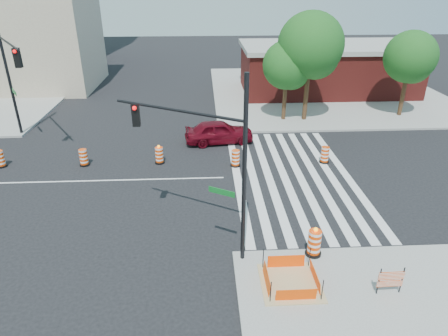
% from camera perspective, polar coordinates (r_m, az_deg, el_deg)
% --- Properties ---
extents(ground, '(120.00, 120.00, 0.00)m').
position_cam_1_polar(ground, '(23.54, -17.37, -1.73)').
color(ground, black).
rests_on(ground, ground).
extents(sidewalk_ne, '(22.00, 22.00, 0.15)m').
position_cam_1_polar(sidewalk_ne, '(41.43, 14.18, 10.55)').
color(sidewalk_ne, gray).
rests_on(sidewalk_ne, ground).
extents(crosswalk_east, '(6.75, 13.50, 0.01)m').
position_cam_1_polar(crosswalk_east, '(23.32, 9.66, -1.10)').
color(crosswalk_east, silver).
rests_on(crosswalk_east, ground).
extents(lane_centerline, '(14.00, 0.12, 0.01)m').
position_cam_1_polar(lane_centerline, '(23.54, -17.37, -1.72)').
color(lane_centerline, silver).
rests_on(lane_centerline, ground).
extents(excavation_pit, '(2.20, 2.20, 0.90)m').
position_cam_1_polar(excavation_pit, '(15.49, 9.47, -15.74)').
color(excavation_pit, tan).
rests_on(excavation_pit, ground).
extents(brick_storefront, '(16.50, 8.50, 4.60)m').
position_cam_1_polar(brick_storefront, '(40.93, 14.52, 13.57)').
color(brick_storefront, maroon).
rests_on(brick_storefront, ground).
extents(beige_midrise, '(14.00, 10.00, 10.00)m').
position_cam_1_polar(beige_midrise, '(46.23, -27.09, 16.39)').
color(beige_midrise, tan).
rests_on(beige_midrise, ground).
extents(red_coupe, '(4.85, 2.46, 1.58)m').
position_cam_1_polar(red_coupe, '(27.38, -0.70, 5.21)').
color(red_coupe, '#5C0714').
rests_on(red_coupe, ground).
extents(signal_pole_se, '(4.94, 2.95, 7.45)m').
position_cam_1_polar(signal_pole_se, '(14.83, -2.50, 2.63)').
color(signal_pole_se, black).
rests_on(signal_pole_se, ground).
extents(signal_pole_nw, '(3.58, 5.60, 8.61)m').
position_cam_1_polar(signal_pole_nw, '(29.53, -28.29, 12.78)').
color(signal_pole_nw, black).
rests_on(signal_pole_nw, ground).
extents(pit_drum, '(0.66, 0.66, 1.29)m').
position_cam_1_polar(pit_drum, '(16.73, 12.76, -10.46)').
color(pit_drum, black).
rests_on(pit_drum, ground).
extents(barricade, '(0.94, 0.06, 1.10)m').
position_cam_1_polar(barricade, '(15.72, 22.71, -14.48)').
color(barricade, '#EC4004').
rests_on(barricade, ground).
extents(tree_north_c, '(3.65, 3.65, 6.20)m').
position_cam_1_polar(tree_north_c, '(31.31, 9.01, 13.96)').
color(tree_north_c, '#382314').
rests_on(tree_north_c, ground).
extents(tree_north_d, '(4.86, 4.86, 8.26)m').
position_cam_1_polar(tree_north_d, '(31.32, 12.30, 16.29)').
color(tree_north_d, '#382314').
rests_on(tree_north_d, ground).
extents(tree_north_e, '(3.99, 3.99, 6.79)m').
position_cam_1_polar(tree_north_e, '(34.99, 25.06, 13.82)').
color(tree_north_e, '#382314').
rests_on(tree_north_e, ground).
extents(median_drum_1, '(0.60, 0.60, 1.02)m').
position_cam_1_polar(median_drum_1, '(27.42, -29.32, 1.09)').
color(median_drum_1, black).
rests_on(median_drum_1, ground).
extents(median_drum_2, '(0.60, 0.60, 1.02)m').
position_cam_1_polar(median_drum_2, '(25.55, -19.41, 1.37)').
color(median_drum_2, black).
rests_on(median_drum_2, ground).
extents(median_drum_3, '(0.60, 0.60, 1.18)m').
position_cam_1_polar(median_drum_3, '(24.71, -9.22, 1.76)').
color(median_drum_3, black).
rests_on(median_drum_3, ground).
extents(median_drum_4, '(0.60, 0.60, 1.02)m').
position_cam_1_polar(median_drum_4, '(24.00, 1.65, 1.33)').
color(median_drum_4, black).
rests_on(median_drum_4, ground).
extents(median_drum_5, '(0.60, 0.60, 1.02)m').
position_cam_1_polar(median_drum_5, '(25.22, 14.20, 1.76)').
color(median_drum_5, black).
rests_on(median_drum_5, ground).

